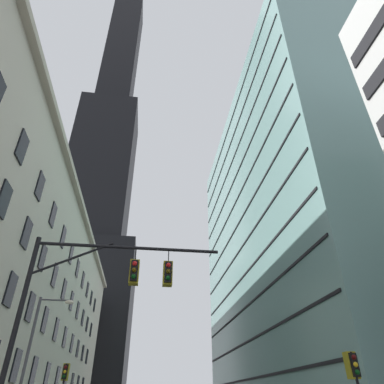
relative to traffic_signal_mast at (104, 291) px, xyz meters
The scene contains 7 objects.
station_building 30.14m from the traffic_signal_mast, 118.90° to the left, with size 14.14×69.11×23.65m.
dark_skyscraper 97.01m from the traffic_signal_mast, 101.10° to the left, with size 27.94×27.94×188.79m.
glass_office_midrise 42.00m from the traffic_signal_mast, 51.51° to the left, with size 18.35×47.13×47.12m.
traffic_signal_mast is the anchor object (origin of this frame).
traffic_light_near_right 10.98m from the traffic_signal_mast, ahead, with size 0.40×0.63×3.39m.
traffic_light_far_left 13.35m from the traffic_signal_mast, 104.80° to the left, with size 0.40×0.63×3.81m.
street_lamppost 9.80m from the traffic_signal_mast, 118.01° to the left, with size 2.17×0.32×7.20m.
Camera 1 is at (-1.74, -11.45, 1.68)m, focal length 31.61 mm.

